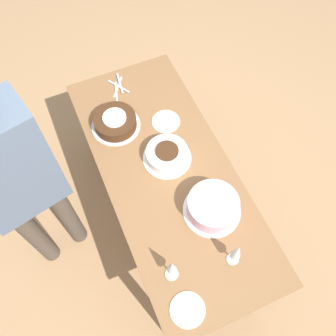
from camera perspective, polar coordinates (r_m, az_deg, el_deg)
ground_plane at (r=2.76m, az=0.00°, el=-7.74°), size 12.00×12.00×0.00m
dining_table at (r=2.20m, az=0.00°, el=-2.08°), size 1.66×0.70×0.73m
cake_center_white at (r=2.10m, az=-0.15°, el=2.04°), size 0.28×0.28×0.09m
cake_front_chocolate at (r=2.25m, az=-8.04°, el=6.96°), size 0.29×0.29×0.09m
cake_back_decorated at (r=1.96m, az=6.82°, el=-5.88°), size 0.31×0.31×0.11m
wine_glass_near at (r=1.76m, az=0.63°, el=-14.91°), size 0.07×0.07×0.21m
wine_glass_far at (r=1.81m, az=10.46°, el=-12.43°), size 0.06×0.06×0.21m
dessert_plate_left at (r=2.27m, az=-0.33°, el=7.09°), size 0.17×0.17×0.01m
dessert_plate_right at (r=1.87m, az=2.99°, el=-20.78°), size 0.17×0.17×0.01m
fork_pile at (r=2.45m, az=-7.60°, el=12.12°), size 0.23×0.11×0.01m
person_cutting at (r=1.91m, az=-22.14°, el=-1.88°), size 0.31×0.44×1.65m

